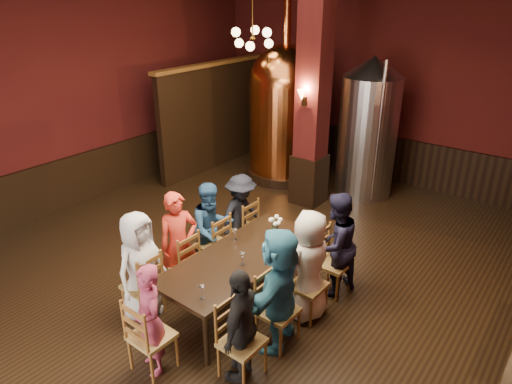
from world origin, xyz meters
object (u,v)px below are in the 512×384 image
Objects in this scene: dining_table at (241,259)px; person_2 at (212,228)px; person_1 at (179,244)px; copper_kettle at (285,111)px; rose_vase at (275,223)px; steel_vessel at (368,128)px; person_0 at (140,266)px.

dining_table is 1.67× the size of person_2.
person_1 is 4.84m from copper_kettle.
rose_vase is at bearing -57.45° from copper_kettle.
steel_vessel is at bearing 5.90° from copper_kettle.
copper_kettle reaches higher than person_2.
copper_kettle is at bearing 118.44° from dining_table.
copper_kettle is 12.68× the size of rose_vase.
dining_table is at bearing -46.93° from person_0.
dining_table is 0.85× the size of steel_vessel.
person_0 is at bearing -130.36° from dining_table.
person_1 is 0.66m from person_2.
person_1 is (-0.85, -0.32, 0.07)m from dining_table.
person_0 is 0.53× the size of steel_vessel.
person_2 is at bearing -70.61° from copper_kettle.
copper_kettle is at bearing 38.46° from person_2.
person_1 is 4.64× the size of rose_vase.
person_2 is 4.40× the size of rose_vase.
person_1 is at bearing -6.57° from person_0.
person_2 is at bearing -159.61° from rose_vase.
steel_vessel is at bearing 95.07° from dining_table.
steel_vessel is at bearing -11.35° from person_0.
steel_vessel is (1.90, 0.20, -0.10)m from copper_kettle.
person_2 reaches higher than dining_table.
person_1 is at bearing -132.60° from rose_vase.
person_1 is at bearing -73.36° from copper_kettle.
person_0 is 5.51m from steel_vessel.
dining_table is at bearing -47.42° from person_1.
rose_vase reaches higher than dining_table.
dining_table is 0.91m from person_2.
person_0 is 1.33m from person_2.
steel_vessel is 3.82m from rose_vase.
copper_kettle is (-1.36, 5.25, 0.77)m from person_0.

